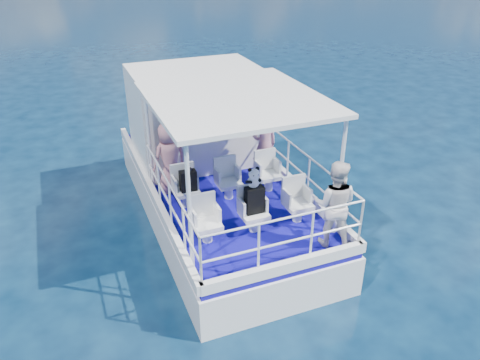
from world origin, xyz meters
The scene contains 20 objects.
ground centered at (0.00, 0.00, 0.00)m, with size 2000.00×2000.00×0.00m, color #061930.
hull centered at (0.00, 1.00, 0.00)m, with size 3.00×7.00×1.60m, color white.
deck centered at (0.00, 1.00, 0.85)m, with size 2.90×6.90×0.10m, color #0E087A.
cabin centered at (0.00, 2.30, 2.00)m, with size 2.85×2.00×2.20m, color white.
canopy centered at (0.00, -0.20, 3.14)m, with size 3.00×3.20×0.08m, color white.
canopy_posts centered at (0.00, -0.25, 2.00)m, with size 2.77×2.97×2.20m.
railings centered at (0.00, -0.58, 1.40)m, with size 2.84×3.59×1.00m, color white, non-canonical shape.
seat_port_fwd centered at (-0.90, 0.20, 1.09)m, with size 0.48×0.46×0.38m, color white.
seat_center_fwd centered at (0.00, 0.20, 1.09)m, with size 0.48×0.46×0.38m, color white.
seat_stbd_fwd centered at (0.90, 0.20, 1.09)m, with size 0.48×0.46×0.38m, color white.
seat_port_aft centered at (-0.90, -1.10, 1.09)m, with size 0.48×0.46×0.38m, color white.
seat_center_aft centered at (0.00, -1.10, 1.09)m, with size 0.48×0.46×0.38m, color white.
seat_stbd_aft centered at (0.90, -1.10, 1.09)m, with size 0.48×0.46×0.38m, color white.
passenger_port_fwd centered at (-1.01, 0.95, 1.66)m, with size 0.57×0.40×1.52m, color #C17D87.
passenger_stbd_fwd centered at (1.04, 0.73, 1.70)m, with size 0.58×0.38×1.59m, color #BE7B93.
passenger_stbd_aft centered at (1.10, -1.97, 1.69)m, with size 0.77×0.60×1.59m, color white.
backpack_port centered at (-0.86, 0.14, 1.49)m, with size 0.32×0.18×0.42m, color black.
backpack_center centered at (0.01, -1.08, 1.53)m, with size 0.34×0.19×0.51m, color black.
compact_camera centered at (-0.84, 0.13, 1.73)m, with size 0.11×0.06×0.06m, color black.
panda centered at (0.00, -1.06, 1.98)m, with size 0.25×0.21×0.38m, color white, non-canonical shape.
Camera 1 is at (-2.92, -7.69, 5.74)m, focal length 35.00 mm.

